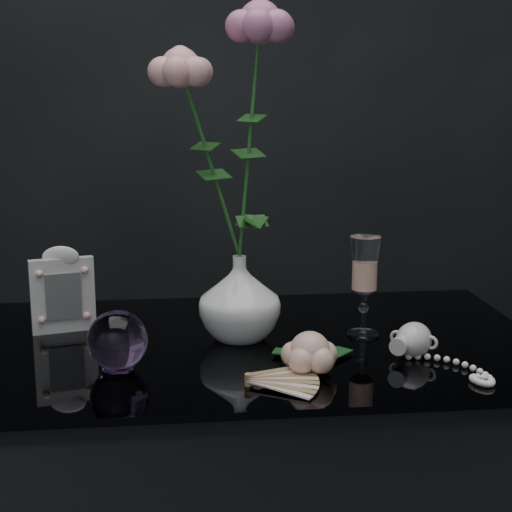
{
  "coord_description": "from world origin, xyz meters",
  "views": [
    {
      "loc": [
        -0.1,
        -1.21,
        1.19
      ],
      "look_at": [
        0.04,
        -0.01,
        0.92
      ],
      "focal_mm": 55.0,
      "sensor_mm": 36.0,
      "label": 1
    }
  ],
  "objects_px": {
    "paperweight": "(118,340)",
    "pearl_jar": "(414,338)",
    "wine_glass": "(364,287)",
    "loose_rose": "(310,352)",
    "picture_frame": "(62,289)",
    "vase": "(240,298)"
  },
  "relations": [
    {
      "from": "paperweight",
      "to": "loose_rose",
      "type": "distance_m",
      "value": 0.29
    },
    {
      "from": "pearl_jar",
      "to": "vase",
      "type": "bearing_deg",
      "value": -167.6
    },
    {
      "from": "vase",
      "to": "wine_glass",
      "type": "distance_m",
      "value": 0.21
    },
    {
      "from": "vase",
      "to": "wine_glass",
      "type": "relative_size",
      "value": 0.83
    },
    {
      "from": "wine_glass",
      "to": "loose_rose",
      "type": "height_order",
      "value": "wine_glass"
    },
    {
      "from": "paperweight",
      "to": "loose_rose",
      "type": "height_order",
      "value": "paperweight"
    },
    {
      "from": "wine_glass",
      "to": "picture_frame",
      "type": "distance_m",
      "value": 0.52
    },
    {
      "from": "pearl_jar",
      "to": "picture_frame",
      "type": "bearing_deg",
      "value": -163.09
    },
    {
      "from": "vase",
      "to": "pearl_jar",
      "type": "height_order",
      "value": "vase"
    },
    {
      "from": "paperweight",
      "to": "pearl_jar",
      "type": "bearing_deg",
      "value": 1.13
    },
    {
      "from": "picture_frame",
      "to": "paperweight",
      "type": "distance_m",
      "value": 0.23
    },
    {
      "from": "paperweight",
      "to": "wine_glass",
      "type": "bearing_deg",
      "value": 16.3
    },
    {
      "from": "loose_rose",
      "to": "pearl_jar",
      "type": "height_order",
      "value": "loose_rose"
    },
    {
      "from": "vase",
      "to": "loose_rose",
      "type": "xyz_separation_m",
      "value": [
        0.09,
        -0.17,
        -0.04
      ]
    },
    {
      "from": "wine_glass",
      "to": "picture_frame",
      "type": "xyz_separation_m",
      "value": [
        -0.52,
        0.08,
        -0.01
      ]
    },
    {
      "from": "picture_frame",
      "to": "paperweight",
      "type": "height_order",
      "value": "picture_frame"
    },
    {
      "from": "loose_rose",
      "to": "pearl_jar",
      "type": "xyz_separation_m",
      "value": [
        0.18,
        0.06,
        -0.0
      ]
    },
    {
      "from": "paperweight",
      "to": "pearl_jar",
      "type": "relative_size",
      "value": 0.45
    },
    {
      "from": "wine_glass",
      "to": "loose_rose",
      "type": "bearing_deg",
      "value": -126.3
    },
    {
      "from": "picture_frame",
      "to": "loose_rose",
      "type": "relative_size",
      "value": 0.81
    },
    {
      "from": "vase",
      "to": "wine_glass",
      "type": "height_order",
      "value": "wine_glass"
    },
    {
      "from": "vase",
      "to": "picture_frame",
      "type": "xyz_separation_m",
      "value": [
        -0.3,
        0.08,
        0.0
      ]
    }
  ]
}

